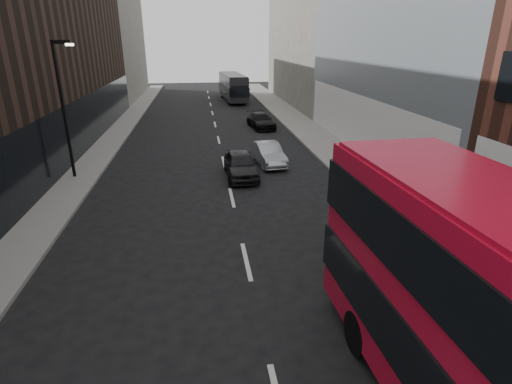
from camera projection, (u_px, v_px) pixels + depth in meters
name	position (u px, v px, depth m)	size (l,w,h in m)	color
sidewalk_right	(318.00, 139.00, 30.45)	(3.00, 80.00, 0.15)	slate
sidewalk_left	(107.00, 146.00, 28.42)	(2.00, 80.00, 0.15)	slate
building_victorian	(308.00, 16.00, 45.10)	(6.50, 24.00, 21.00)	#605D55
building_left_mid	(60.00, 42.00, 30.11)	(5.00, 24.00, 14.00)	black
building_left_far	(115.00, 45.00, 50.63)	(5.00, 20.00, 13.00)	#605D55
street_lamp	(64.00, 102.00, 20.45)	(1.06, 0.22, 7.00)	black
grey_bus	(233.00, 87.00, 49.39)	(2.99, 10.06, 3.21)	black
car_a	(241.00, 164.00, 22.04)	(1.69, 4.20, 1.43)	black
car_b	(268.00, 154.00, 24.33)	(1.38, 3.97, 1.31)	#96989F
car_c	(261.00, 121.00, 34.34)	(1.76, 4.32, 1.25)	black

